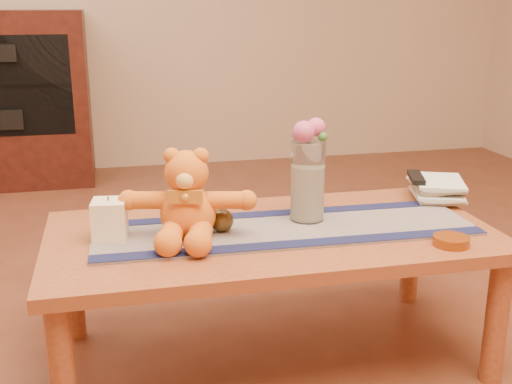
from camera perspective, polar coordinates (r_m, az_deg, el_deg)
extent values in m
plane|color=#552718|center=(2.21, 1.30, -14.47)|extent=(5.50, 5.50, 0.00)
cube|color=brown|center=(2.03, 1.38, -3.98)|extent=(1.40, 0.70, 0.04)
cylinder|color=brown|center=(1.81, -16.92, -15.26)|extent=(0.07, 0.07, 0.41)
cylinder|color=brown|center=(2.12, 20.71, -10.74)|extent=(0.07, 0.07, 0.41)
cylinder|color=brown|center=(2.33, -16.11, -7.82)|extent=(0.07, 0.07, 0.41)
cylinder|color=brown|center=(2.58, 13.68, -5.23)|extent=(0.07, 0.07, 0.41)
cube|color=#181A45|center=(2.02, 2.63, -3.31)|extent=(1.21, 0.38, 0.01)
cube|color=#131639|center=(1.89, 3.72, -4.62)|extent=(1.20, 0.09, 0.00)
cube|color=#131639|center=(2.15, 1.68, -1.90)|extent=(1.20, 0.09, 0.00)
cube|color=#FDE5BA|center=(1.96, -12.97, -2.40)|extent=(0.11, 0.11, 0.12)
cylinder|color=black|center=(1.94, -13.09, -0.58)|extent=(0.00, 0.00, 0.01)
cylinder|color=silver|center=(2.06, 4.64, 0.97)|extent=(0.11, 0.11, 0.26)
cylinder|color=beige|center=(2.07, 4.62, -0.07)|extent=(0.09, 0.09, 0.18)
sphere|color=#C74674|center=(2.01, 4.29, 5.40)|extent=(0.07, 0.07, 0.07)
sphere|color=#C74674|center=(2.04, 5.39, 5.80)|extent=(0.06, 0.06, 0.06)
sphere|color=#5459B8|center=(2.06, 4.71, 5.47)|extent=(0.04, 0.04, 0.04)
sphere|color=#5459B8|center=(2.04, 3.76, 5.13)|extent=(0.04, 0.04, 0.04)
sphere|color=#33662D|center=(2.02, 5.99, 4.93)|extent=(0.03, 0.03, 0.03)
sphere|color=#473517|center=(1.98, -3.07, -2.54)|extent=(0.08, 0.08, 0.07)
imported|color=#C5B698|center=(2.41, 13.97, -0.37)|extent=(0.22, 0.26, 0.02)
imported|color=#C5B698|center=(2.40, 14.13, 0.04)|extent=(0.24, 0.27, 0.02)
imported|color=#C5B698|center=(2.40, 13.88, 0.53)|extent=(0.21, 0.25, 0.02)
imported|color=#C5B698|center=(2.39, 14.16, 0.93)|extent=(0.23, 0.27, 0.02)
cube|color=black|center=(2.38, 14.12, 1.28)|extent=(0.09, 0.17, 0.02)
cylinder|color=#BF5914|center=(1.98, 17.05, -4.20)|extent=(0.12, 0.12, 0.03)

